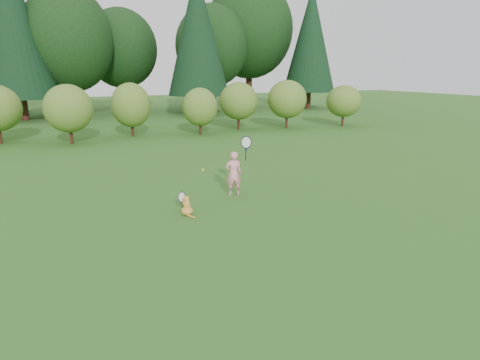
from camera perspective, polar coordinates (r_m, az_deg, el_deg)
name	(u,v)px	position (r m, az deg, el deg)	size (l,w,h in m)	color
ground	(246,218)	(9.33, 0.89, -5.47)	(100.00, 100.00, 0.00)	#265618
shrub_row	(139,110)	(21.31, -14.20, 9.66)	(28.00, 3.00, 2.80)	#536A21
woodland_backdrop	(106,8)	(31.41, -18.50, 22.19)	(48.00, 10.00, 15.00)	black
child	(234,173)	(10.86, -0.86, 1.07)	(0.71, 0.49, 1.83)	pink
cat	(186,205)	(9.57, -7.62, -3.52)	(0.35, 0.62, 0.64)	#B67223
tennis_ball	(203,170)	(10.28, -5.29, 1.43)	(0.07, 0.07, 0.07)	#B5D118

